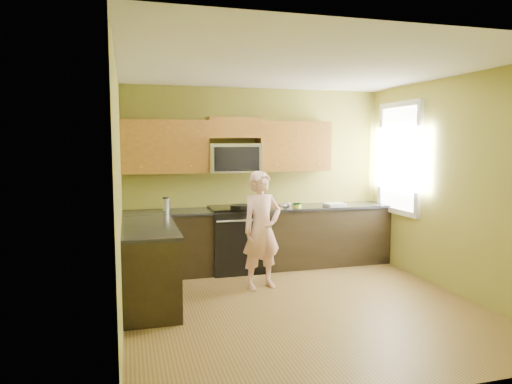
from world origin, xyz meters
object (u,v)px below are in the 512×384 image
object	(u,v)px
stove	(236,239)
frying_pan	(241,209)
woman	(262,230)
microwave	(234,172)
butter_tub	(297,208)
travel_mug	(166,210)

from	to	relation	value
stove	frying_pan	bearing A→B (deg)	-88.00
woman	stove	bearing A→B (deg)	83.53
microwave	woman	xyz separation A→B (m)	(0.13, -1.01, -0.69)
stove	woman	world-z (taller)	woman
butter_tub	travel_mug	bearing A→B (deg)	171.97
woman	butter_tub	size ratio (longest dim) A/B	12.37
frying_pan	travel_mug	bearing A→B (deg)	169.61
stove	butter_tub	xyz separation A→B (m)	(0.89, -0.16, 0.45)
stove	butter_tub	bearing A→B (deg)	-10.07
travel_mug	stove	bearing A→B (deg)	-6.18
microwave	woman	distance (m)	1.23
microwave	stove	bearing A→B (deg)	-90.00
stove	frying_pan	world-z (taller)	frying_pan
microwave	frying_pan	xyz separation A→B (m)	(0.01, -0.38, -0.50)
woman	frying_pan	size ratio (longest dim) A/B	2.96
microwave	travel_mug	xyz separation A→B (m)	(-1.00, -0.02, -0.53)
stove	microwave	bearing A→B (deg)	90.00
stove	frying_pan	size ratio (longest dim) A/B	1.85
travel_mug	frying_pan	bearing A→B (deg)	-19.83
stove	microwave	world-z (taller)	microwave
butter_tub	woman	bearing A→B (deg)	-136.22
microwave	travel_mug	bearing A→B (deg)	-179.02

